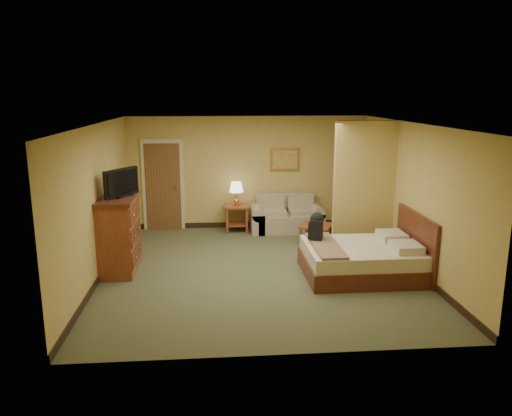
{
  "coord_description": "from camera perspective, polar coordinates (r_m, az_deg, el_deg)",
  "views": [
    {
      "loc": [
        -0.78,
        -8.46,
        3.1
      ],
      "look_at": [
        -0.0,
        0.6,
        1.01
      ],
      "focal_mm": 35.0,
      "sensor_mm": 36.0,
      "label": 1
    }
  ],
  "objects": [
    {
      "name": "tv",
      "position": [
        8.93,
        -15.13,
        2.72
      ],
      "size": [
        0.48,
        0.71,
        0.49
      ],
      "rotation": [
        0.0,
        0.0,
        -0.56
      ],
      "color": "black",
      "rests_on": "dresser"
    },
    {
      "name": "right_wall",
      "position": [
        9.34,
        17.41,
        1.26
      ],
      "size": [
        0.02,
        6.0,
        2.6
      ],
      "primitive_type": "cube",
      "color": "tan",
      "rests_on": "floor"
    },
    {
      "name": "door",
      "position": [
        11.67,
        -10.58,
        2.54
      ],
      "size": [
        0.94,
        0.16,
        2.1
      ],
      "color": "beige",
      "rests_on": "floor"
    },
    {
      "name": "floor",
      "position": [
        9.04,
        0.34,
        -7.08
      ],
      "size": [
        6.0,
        6.0,
        0.0
      ],
      "primitive_type": "plane",
      "color": "#4F5436",
      "rests_on": "ground"
    },
    {
      "name": "ceiling",
      "position": [
        8.51,
        0.37,
        9.6
      ],
      "size": [
        6.0,
        6.0,
        0.0
      ],
      "primitive_type": "plane",
      "rotation": [
        3.14,
        0.0,
        0.0
      ],
      "color": "white",
      "rests_on": "back_wall"
    },
    {
      "name": "bed",
      "position": [
        8.92,
        12.37,
        -5.67
      ],
      "size": [
        1.98,
        1.68,
        1.08
      ],
      "color": "#4F1F12",
      "rests_on": "floor"
    },
    {
      "name": "partition",
      "position": [
        9.99,
        12.24,
        2.3
      ],
      "size": [
        1.2,
        0.15,
        2.6
      ],
      "primitive_type": "cube",
      "color": "tan",
      "rests_on": "floor"
    },
    {
      "name": "dresser",
      "position": [
        9.15,
        -15.42,
        -2.85
      ],
      "size": [
        0.66,
        1.26,
        1.35
      ],
      "color": "brown",
      "rests_on": "floor"
    },
    {
      "name": "table_lamp",
      "position": [
        11.31,
        -2.27,
        2.33
      ],
      "size": [
        0.32,
        0.32,
        0.53
      ],
      "color": "#AF8040",
      "rests_on": "side_table"
    },
    {
      "name": "wall_picture",
      "position": [
        11.65,
        3.31,
        5.55
      ],
      "size": [
        0.69,
        0.04,
        0.54
      ],
      "color": "#B78E3F",
      "rests_on": "back_wall"
    },
    {
      "name": "coffee_table",
      "position": [
        10.61,
        6.88,
        -2.49
      ],
      "size": [
        0.83,
        0.83,
        0.4
      ],
      "rotation": [
        0.0,
        0.0,
        -0.43
      ],
      "color": "brown",
      "rests_on": "floor"
    },
    {
      "name": "left_wall",
      "position": [
        8.87,
        -17.63,
        0.64
      ],
      "size": [
        0.02,
        6.0,
        2.6
      ],
      "primitive_type": "cube",
      "color": "tan",
      "rests_on": "floor"
    },
    {
      "name": "back_wall",
      "position": [
        11.62,
        -0.99,
        4.06
      ],
      "size": [
        5.5,
        0.02,
        2.6
      ],
      "primitive_type": "cube",
      "color": "tan",
      "rests_on": "floor"
    },
    {
      "name": "loveseat",
      "position": [
        11.5,
        3.51,
        -1.28
      ],
      "size": [
        1.66,
        0.77,
        0.84
      ],
      "color": "tan",
      "rests_on": "floor"
    },
    {
      "name": "side_table",
      "position": [
        11.44,
        -2.24,
        -0.68
      ],
      "size": [
        0.55,
        0.55,
        0.61
      ],
      "color": "brown",
      "rests_on": "floor"
    },
    {
      "name": "backpack",
      "position": [
        8.9,
        6.98,
        -2.06
      ],
      "size": [
        0.28,
        0.35,
        0.53
      ],
      "rotation": [
        0.0,
        0.0,
        -0.3
      ],
      "color": "black",
      "rests_on": "bed"
    },
    {
      "name": "baseboard",
      "position": [
        11.87,
        -0.97,
        -1.87
      ],
      "size": [
        5.5,
        0.02,
        0.12
      ],
      "primitive_type": "cube",
      "color": "black",
      "rests_on": "floor"
    }
  ]
}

